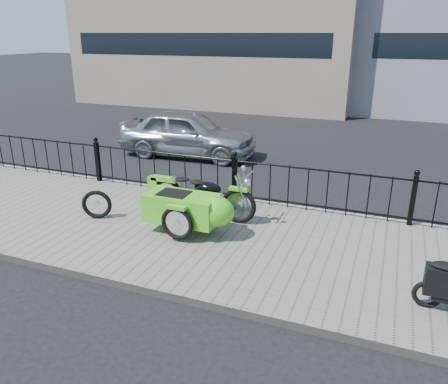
% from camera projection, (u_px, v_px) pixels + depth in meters
% --- Properties ---
extents(ground, '(120.00, 120.00, 0.00)m').
position_uv_depth(ground, '(211.00, 228.00, 8.31)').
color(ground, black).
rests_on(ground, ground).
extents(sidewalk, '(30.00, 3.80, 0.12)m').
position_uv_depth(sidewalk, '(200.00, 236.00, 7.86)').
color(sidewalk, slate).
rests_on(sidewalk, ground).
extents(curb, '(30.00, 0.10, 0.12)m').
position_uv_depth(curb, '(237.00, 200.00, 9.55)').
color(curb, gray).
rests_on(curb, ground).
extents(iron_fence, '(14.11, 0.11, 1.08)m').
position_uv_depth(iron_fence, '(235.00, 179.00, 9.24)').
color(iron_fence, black).
rests_on(iron_fence, sidewalk).
extents(motorcycle_sidecar, '(2.28, 1.48, 0.98)m').
position_uv_depth(motorcycle_sidecar, '(194.00, 206.00, 7.80)').
color(motorcycle_sidecar, black).
rests_on(motorcycle_sidecar, sidewalk).
extents(spare_tire, '(0.56, 0.30, 0.57)m').
position_uv_depth(spare_tire, '(97.00, 204.00, 8.38)').
color(spare_tire, black).
rests_on(spare_tire, sidewalk).
extents(sedan_car, '(4.13, 1.84, 1.38)m').
position_uv_depth(sedan_car, '(188.00, 133.00, 12.98)').
color(sedan_car, '#ABAEB2').
rests_on(sedan_car, ground).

